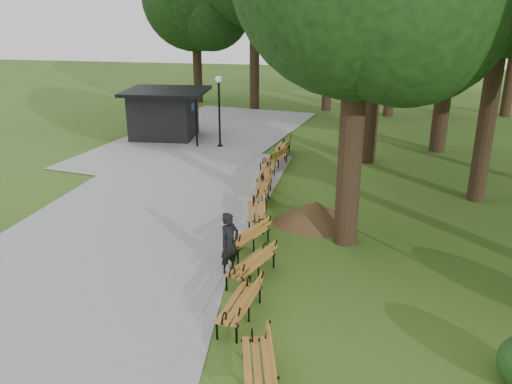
% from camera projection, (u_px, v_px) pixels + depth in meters
% --- Properties ---
extents(ground, '(100.00, 100.00, 0.00)m').
position_uv_depth(ground, '(238.00, 262.00, 14.44)').
color(ground, '#335719').
rests_on(ground, ground).
extents(path, '(12.00, 38.00, 0.06)m').
position_uv_depth(path, '(143.00, 211.00, 17.90)').
color(path, gray).
rests_on(path, ground).
extents(person, '(0.67, 0.74, 1.70)m').
position_uv_depth(person, '(230.00, 244.00, 13.56)').
color(person, black).
rests_on(person, ground).
extents(kiosk, '(4.39, 3.90, 2.59)m').
position_uv_depth(kiosk, '(164.00, 114.00, 27.52)').
color(kiosk, black).
rests_on(kiosk, ground).
extents(lamp_post, '(0.32, 0.32, 3.52)m').
position_uv_depth(lamp_post, '(219.00, 97.00, 25.24)').
color(lamp_post, black).
rests_on(lamp_post, ground).
extents(dirt_mound, '(2.32, 2.32, 0.75)m').
position_uv_depth(dirt_mound, '(315.00, 212.00, 16.87)').
color(dirt_mound, '#47301C').
rests_on(dirt_mound, ground).
extents(bench_0, '(1.08, 2.00, 0.88)m').
position_uv_depth(bench_0, '(257.00, 367.00, 9.57)').
color(bench_0, '#B56F29').
rests_on(bench_0, ground).
extents(bench_1, '(0.87, 1.96, 0.88)m').
position_uv_depth(bench_1, '(239.00, 303.00, 11.61)').
color(bench_1, '#B56F29').
rests_on(bench_1, ground).
extents(bench_2, '(1.24, 2.00, 0.88)m').
position_uv_depth(bench_2, '(251.00, 264.00, 13.39)').
color(bench_2, '#B56F29').
rests_on(bench_2, ground).
extents(bench_3, '(1.27, 2.00, 0.88)m').
position_uv_depth(bench_3, '(247.00, 236.00, 14.96)').
color(bench_3, '#B56F29').
rests_on(bench_3, ground).
extents(bench_4, '(1.00, 1.99, 0.88)m').
position_uv_depth(bench_4, '(256.00, 211.00, 16.79)').
color(bench_4, '#B56F29').
rests_on(bench_4, ground).
extents(bench_5, '(0.76, 1.94, 0.88)m').
position_uv_depth(bench_5, '(262.00, 188.00, 18.91)').
color(bench_5, '#B56F29').
rests_on(bench_5, ground).
extents(bench_6, '(0.69, 1.92, 0.88)m').
position_uv_depth(bench_6, '(266.00, 173.00, 20.62)').
color(bench_6, '#B56F29').
rests_on(bench_6, ground).
extents(bench_7, '(1.19, 2.00, 0.88)m').
position_uv_depth(bench_7, '(274.00, 159.00, 22.56)').
color(bench_7, '#B56F29').
rests_on(bench_7, ground).
extents(bench_8, '(0.65, 1.90, 0.88)m').
position_uv_depth(bench_8, '(283.00, 147.00, 24.35)').
color(bench_8, '#B56F29').
rests_on(bench_8, ground).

